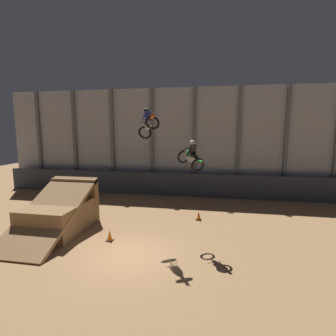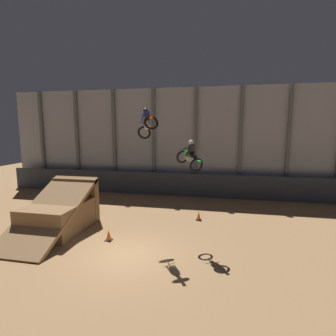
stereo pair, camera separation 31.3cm
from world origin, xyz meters
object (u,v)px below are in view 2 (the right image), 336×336
at_px(rider_bike_left_air, 147,123).
at_px(traffic_cone_near_ramp, 199,216).
at_px(dirt_ramp, 61,213).
at_px(traffic_cone_arena_edge, 109,235).
at_px(rider_bike_right_air, 190,156).

height_order(rider_bike_left_air, traffic_cone_near_ramp, rider_bike_left_air).
xyz_separation_m(rider_bike_left_air, traffic_cone_near_ramp, (2.47, 3.07, -5.79)).
bearing_deg(traffic_cone_near_ramp, dirt_ramp, -158.49).
bearing_deg(traffic_cone_near_ramp, traffic_cone_arena_edge, -137.03).
height_order(dirt_ramp, traffic_cone_near_ramp, dirt_ramp).
relative_size(rider_bike_left_air, traffic_cone_near_ramp, 3.11).
relative_size(rider_bike_right_air, traffic_cone_near_ramp, 3.00).
bearing_deg(dirt_ramp, traffic_cone_near_ramp, 21.51).
relative_size(rider_bike_right_air, traffic_cone_arena_edge, 3.00).
relative_size(dirt_ramp, traffic_cone_near_ramp, 10.10).
bearing_deg(traffic_cone_near_ramp, rider_bike_right_air, -94.42).
bearing_deg(dirt_ramp, rider_bike_right_air, -0.60).
distance_m(dirt_ramp, rider_bike_right_air, 8.25).
distance_m(rider_bike_right_air, traffic_cone_arena_edge, 5.90).
bearing_deg(rider_bike_left_air, dirt_ramp, 147.86).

